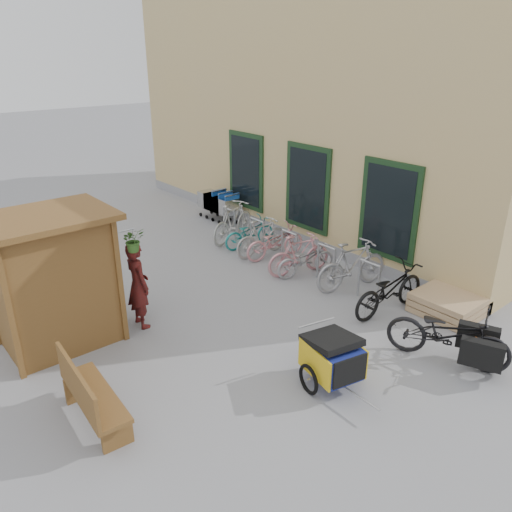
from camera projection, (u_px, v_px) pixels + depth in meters
ground at (288, 337)px, 9.16m from camera, size 80.00×80.00×0.00m
building at (346, 99)px, 14.84m from camera, size 6.07×13.00×7.00m
kiosk at (47, 264)px, 8.36m from camera, size 2.49×1.65×2.40m
bike_rack at (289, 245)px, 12.02m from camera, size 0.05×5.35×0.86m
pallet_stack at (447, 305)px, 9.86m from camera, size 1.00×1.20×0.40m
bench at (89, 394)px, 6.84m from camera, size 0.58×1.62×1.01m
shopping_carts at (218, 202)px, 15.16m from camera, size 0.54×1.51×0.98m
child_trailer at (333, 356)px, 7.69m from camera, size 1.00×1.59×0.91m
cargo_bike at (450, 335)px, 8.25m from camera, size 1.40×2.10×1.04m
person_kiosk at (138, 285)px, 9.25m from camera, size 0.42×0.63×1.68m
bike_0 at (389, 289)px, 9.85m from camera, size 1.93×0.78×1.00m
bike_1 at (352, 265)px, 10.83m from camera, size 1.90×0.88×1.10m
bike_2 at (306, 259)px, 11.52m from camera, size 1.59×0.85×0.79m
bike_3 at (299, 255)px, 11.54m from camera, size 1.68×0.84×0.97m
bike_4 at (275, 242)px, 12.46m from camera, size 1.71×0.85×0.86m
bike_5 at (262, 237)px, 12.62m from camera, size 1.61×0.49×0.96m
bike_6 at (250, 233)px, 13.17m from camera, size 1.56×0.68×0.80m
bike_7 at (233, 222)px, 13.54m from camera, size 1.88×1.04×1.09m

